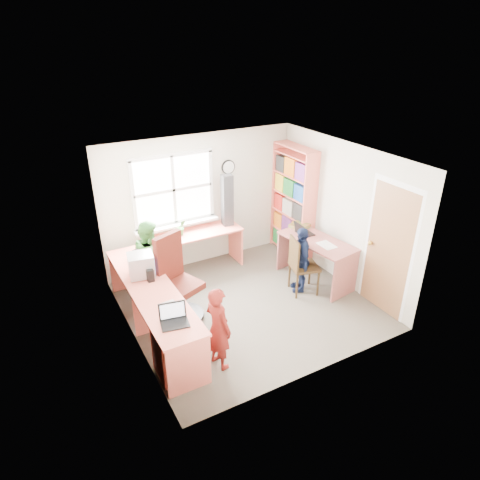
{
  "coord_description": "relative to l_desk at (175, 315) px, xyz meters",
  "views": [
    {
      "loc": [
        -2.84,
        -4.89,
        3.95
      ],
      "look_at": [
        0.0,
        0.25,
        1.05
      ],
      "focal_mm": 32.0,
      "sensor_mm": 36.0,
      "label": 1
    }
  ],
  "objects": [
    {
      "name": "room",
      "position": [
        1.32,
        0.38,
        0.76
      ],
      "size": [
        3.64,
        3.44,
        2.44
      ],
      "color": "#4A433A",
      "rests_on": "ground"
    },
    {
      "name": "l_desk",
      "position": [
        0.0,
        0.0,
        0.0
      ],
      "size": [
        2.38,
        2.95,
        0.75
      ],
      "color": "#FF7965",
      "rests_on": "ground"
    },
    {
      "name": "right_desk",
      "position": [
        2.71,
        0.39,
        0.11
      ],
      "size": [
        0.81,
        1.42,
        0.78
      ],
      "rotation": [
        0.0,
        0.0,
        0.15
      ],
      "color": "#A55952",
      "rests_on": "ground"
    },
    {
      "name": "bookshelf",
      "position": [
        2.96,
        1.47,
        0.55
      ],
      "size": [
        0.3,
        1.02,
        2.1
      ],
      "color": "#FF7965",
      "rests_on": "ground"
    },
    {
      "name": "swivel_chair",
      "position": [
        0.26,
        0.57,
        0.11
      ],
      "size": [
        0.8,
        0.8,
        1.32
      ],
      "rotation": [
        0.0,
        0.0,
        0.39
      ],
      "color": "black",
      "rests_on": "ground"
    },
    {
      "name": "wooden_chair",
      "position": [
        2.25,
        0.22,
        0.08
      ],
      "size": [
        0.53,
        0.53,
        0.99
      ],
      "rotation": [
        0.0,
        0.0,
        -0.27
      ],
      "color": "#392713",
      "rests_on": "ground"
    },
    {
      "name": "crt_monitor",
      "position": [
        -0.2,
        0.72,
        0.47
      ],
      "size": [
        0.4,
        0.37,
        0.35
      ],
      "rotation": [
        0.0,
        0.0,
        -0.17
      ],
      "color": "#98979B",
      "rests_on": "l_desk"
    },
    {
      "name": "laptop_left",
      "position": [
        -0.19,
        -0.52,
        0.35
      ],
      "size": [
        0.38,
        0.34,
        0.23
      ],
      "rotation": [
        0.0,
        0.0,
        -0.19
      ],
      "color": "black",
      "rests_on": "l_desk"
    },
    {
      "name": "laptop_right",
      "position": [
        2.64,
        0.7,
        0.37
      ],
      "size": [
        0.27,
        0.32,
        0.21
      ],
      "rotation": [
        0.0,
        0.0,
        1.54
      ],
      "color": "black",
      "rests_on": "right_desk"
    },
    {
      "name": "speaker_a",
      "position": [
        -0.14,
        0.53,
        0.39
      ],
      "size": [
        0.09,
        0.09,
        0.18
      ],
      "rotation": [
        0.0,
        0.0,
        0.0
      ],
      "color": "black",
      "rests_on": "l_desk"
    },
    {
      "name": "speaker_b",
      "position": [
        -0.14,
        1.17,
        0.39
      ],
      "size": [
        0.12,
        0.12,
        0.19
      ],
      "rotation": [
        0.0,
        0.0,
        0.25
      ],
      "color": "black",
      "rests_on": "l_desk"
    },
    {
      "name": "cd_tower",
      "position": [
        1.71,
        1.74,
        0.76
      ],
      "size": [
        0.2,
        0.19,
        0.94
      ],
      "rotation": [
        0.0,
        0.0,
        -0.1
      ],
      "color": "black",
      "rests_on": "l_desk"
    },
    {
      "name": "game_box",
      "position": [
        2.76,
        0.96,
        0.35
      ],
      "size": [
        0.36,
        0.36,
        0.06
      ],
      "rotation": [
        0.0,
        0.0,
        0.3
      ],
      "color": "red",
      "rests_on": "right_desk"
    },
    {
      "name": "paper_a",
      "position": [
        -0.13,
        -0.22,
        0.3
      ],
      "size": [
        0.24,
        0.32,
        0.0
      ],
      "rotation": [
        0.0,
        0.0,
        0.07
      ],
      "color": "silver",
      "rests_on": "l_desk"
    },
    {
      "name": "paper_b",
      "position": [
        2.73,
        0.17,
        0.32
      ],
      "size": [
        0.22,
        0.31,
        0.0
      ],
      "rotation": [
        0.0,
        0.0,
        -0.0
      ],
      "color": "silver",
      "rests_on": "right_desk"
    },
    {
      "name": "potted_plant",
      "position": [
        0.81,
        1.73,
        0.43
      ],
      "size": [
        0.17,
        0.14,
        0.28
      ],
      "primitive_type": "imported",
      "rotation": [
        0.0,
        0.0,
        -0.12
      ],
      "color": "#2C702D",
      "rests_on": "l_desk"
    },
    {
      "name": "person_red",
      "position": [
        0.32,
        -0.69,
        0.13
      ],
      "size": [
        0.37,
        0.48,
        1.16
      ],
      "primitive_type": "imported",
      "rotation": [
        0.0,
        0.0,
        1.81
      ],
      "color": "maroon",
      "rests_on": "ground"
    },
    {
      "name": "person_green",
      "position": [
        0.11,
        1.3,
        0.21
      ],
      "size": [
        0.63,
        0.74,
        1.32
      ],
      "primitive_type": "imported",
      "rotation": [
        0.0,
        0.0,
        1.35
      ],
      "color": "#377E32",
      "rests_on": "ground"
    },
    {
      "name": "person_navy",
      "position": [
        2.31,
        0.27,
        0.11
      ],
      "size": [
        0.53,
        0.72,
        1.14
      ],
      "primitive_type": "imported",
      "rotation": [
        0.0,
        0.0,
        -2.0
      ],
      "color": "#131D3C",
      "rests_on": "ground"
    }
  ]
}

